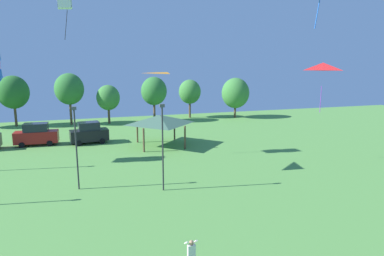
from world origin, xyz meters
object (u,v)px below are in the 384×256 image
(kite_flying_3, at_px, (322,73))
(treeline_tree_4, at_px, (154,91))
(light_post_0, at_px, (76,144))
(treeline_tree_5, at_px, (190,92))
(kite_flying_6, at_px, (170,84))
(light_post_1, at_px, (163,143))
(treeline_tree_1, at_px, (13,92))
(parked_car_second_from_left, at_px, (36,135))
(person_standing_mid_field, at_px, (191,254))
(treeline_tree_6, at_px, (235,93))
(treeline_tree_3, at_px, (108,98))
(park_pavilion, at_px, (160,119))
(treeline_tree_2, at_px, (69,89))
(parked_car_third_from_left, at_px, (89,133))

(kite_flying_3, bearing_deg, treeline_tree_4, 113.42)
(light_post_0, xyz_separation_m, treeline_tree_5, (18.10, 30.11, 0.92))
(kite_flying_6, bearing_deg, light_post_1, -114.69)
(light_post_1, relative_size, treeline_tree_1, 0.86)
(parked_car_second_from_left, xyz_separation_m, treeline_tree_1, (-4.48, 13.89, 3.86))
(treeline_tree_1, relative_size, treeline_tree_5, 1.15)
(person_standing_mid_field, height_order, treeline_tree_4, treeline_tree_4)
(light_post_0, bearing_deg, kite_flying_6, 6.30)
(kite_flying_6, height_order, treeline_tree_1, kite_flying_6)
(treeline_tree_6, bearing_deg, light_post_0, -132.69)
(person_standing_mid_field, xyz_separation_m, kite_flying_6, (2.42, 13.50, 6.84))
(treeline_tree_3, distance_m, treeline_tree_4, 7.26)
(light_post_1, bearing_deg, person_standing_mid_field, -95.68)
(kite_flying_3, height_order, treeline_tree_5, kite_flying_3)
(treeline_tree_4, bearing_deg, treeline_tree_6, -1.33)
(treeline_tree_3, relative_size, treeline_tree_5, 0.92)
(kite_flying_3, distance_m, light_post_0, 23.45)
(park_pavilion, distance_m, treeline_tree_6, 23.18)
(kite_flying_3, relative_size, parked_car_second_from_left, 0.88)
(light_post_1, distance_m, treeline_tree_4, 30.76)
(light_post_1, xyz_separation_m, treeline_tree_4, (5.34, 30.27, 1.25))
(kite_flying_6, xyz_separation_m, treeline_tree_6, (18.13, 26.95, -3.50))
(light_post_1, bearing_deg, treeline_tree_3, 93.47)
(treeline_tree_2, relative_size, treeline_tree_3, 1.30)
(light_post_0, relative_size, treeline_tree_6, 0.92)
(parked_car_third_from_left, distance_m, park_pavilion, 8.84)
(kite_flying_3, xyz_separation_m, light_post_0, (-22.85, -1.82, -4.94))
(treeline_tree_5, bearing_deg, parked_car_third_from_left, -139.23)
(parked_car_second_from_left, distance_m, treeline_tree_3, 15.48)
(park_pavilion, xyz_separation_m, treeline_tree_2, (-10.31, 17.39, 2.41))
(light_post_0, relative_size, light_post_1, 0.97)
(light_post_0, height_order, light_post_1, light_post_1)
(kite_flying_6, distance_m, treeline_tree_5, 31.32)
(person_standing_mid_field, distance_m, parked_car_third_from_left, 28.38)
(parked_car_second_from_left, bearing_deg, treeline_tree_5, 32.93)
(park_pavilion, xyz_separation_m, treeline_tree_6, (16.73, 16.01, 1.20))
(person_standing_mid_field, bearing_deg, light_post_0, 141.37)
(person_standing_mid_field, xyz_separation_m, treeline_tree_4, (6.39, 40.79, 4.00))
(parked_car_third_from_left, bearing_deg, treeline_tree_4, 43.31)
(treeline_tree_3, height_order, treeline_tree_4, treeline_tree_4)
(kite_flying_6, height_order, treeline_tree_4, kite_flying_6)
(treeline_tree_1, bearing_deg, parked_car_third_from_left, -54.82)
(parked_car_third_from_left, height_order, treeline_tree_1, treeline_tree_1)
(light_post_0, height_order, treeline_tree_6, treeline_tree_6)
(parked_car_second_from_left, xyz_separation_m, treeline_tree_6, (30.45, 11.56, 3.01))
(treeline_tree_3, bearing_deg, light_post_1, -86.53)
(kite_flying_3, height_order, parked_car_third_from_left, kite_flying_3)
(kite_flying_3, distance_m, parked_car_third_from_left, 26.69)
(park_pavilion, bearing_deg, parked_car_second_from_left, 162.04)
(park_pavilion, xyz_separation_m, treeline_tree_5, (9.20, 18.34, 1.42))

